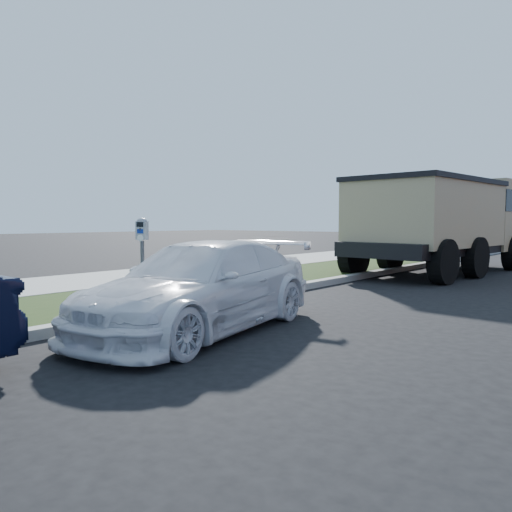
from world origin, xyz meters
The scene contains 5 objects.
ground centered at (0.00, 0.00, 0.00)m, with size 120.00×120.00×0.00m, color black.
streetside centered at (-5.57, 2.00, 0.07)m, with size 6.12×50.00×0.15m.
parking_meter centered at (-3.34, 0.15, 1.23)m, with size 0.24×0.21×1.50m.
white_wagon centered at (-1.24, -0.38, 0.64)m, with size 1.80×4.43×1.29m, color white.
dump_truck centered at (-1.43, 10.20, 1.64)m, with size 3.54×7.66×2.91m.
Camera 1 is at (3.91, -5.41, 1.58)m, focal length 35.00 mm.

